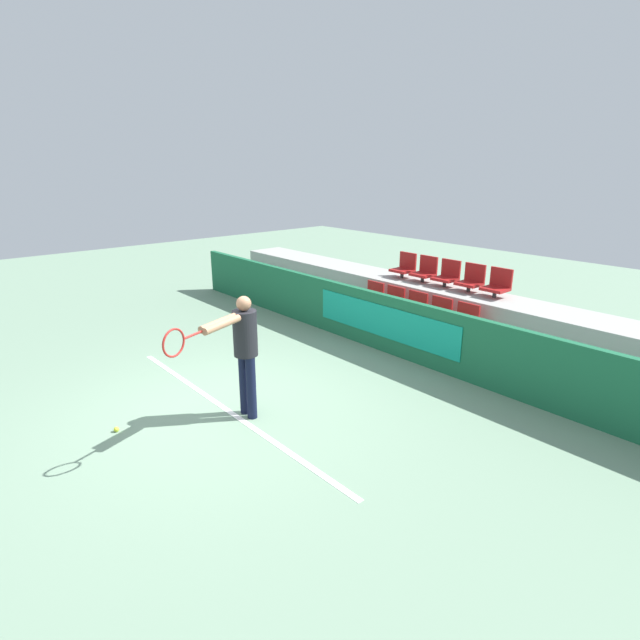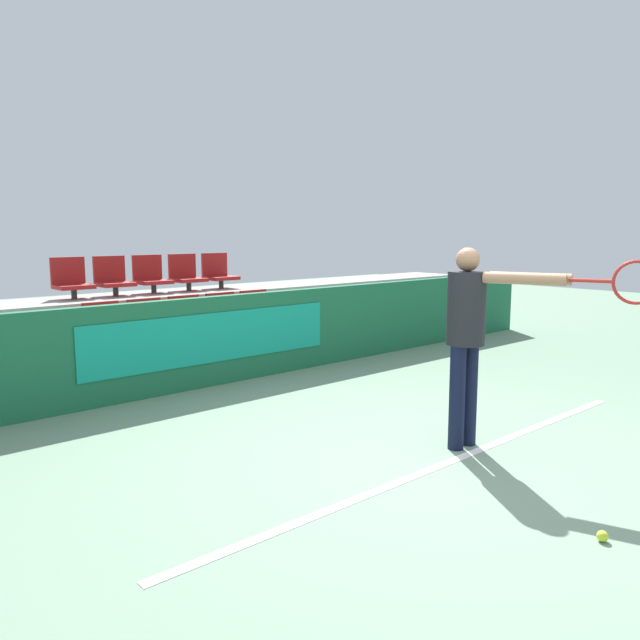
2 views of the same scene
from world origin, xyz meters
TOP-DOWN VIEW (x-y plane):
  - ground_plane at (0.00, 0.00)m, footprint 30.00×30.00m
  - court_baseline at (0.00, 0.08)m, footprint 5.24×0.08m
  - barrier_wall at (-0.00, 3.43)m, footprint 12.42×0.14m
  - bleacher_tier_front at (0.00, 4.00)m, footprint 12.02×0.97m
  - bleacher_tier_middle at (0.00, 4.97)m, footprint 12.02×0.97m
  - stadium_chair_0 at (-1.07, 4.12)m, footprint 0.42×0.39m
  - stadium_chair_1 at (-0.54, 4.12)m, footprint 0.42×0.39m
  - stadium_chair_2 at (0.00, 4.12)m, footprint 0.42×0.39m
  - stadium_chair_3 at (0.54, 4.12)m, footprint 0.42×0.39m
  - stadium_chair_4 at (1.07, 4.12)m, footprint 0.42×0.39m
  - stadium_chair_5 at (-1.07, 5.09)m, footprint 0.42×0.39m
  - stadium_chair_6 at (-0.54, 5.09)m, footprint 0.42×0.39m
  - stadium_chair_7 at (0.00, 5.09)m, footprint 0.42×0.39m
  - stadium_chair_8 at (0.54, 5.09)m, footprint 0.42×0.39m
  - stadium_chair_9 at (1.07, 5.09)m, footprint 0.42×0.39m
  - tennis_player at (0.37, 0.16)m, footprint 0.64×1.46m
  - tennis_ball at (-0.39, -1.28)m, footprint 0.07×0.07m

SIDE VIEW (x-z plane):
  - ground_plane at x=0.00m, z-range 0.00..0.00m
  - court_baseline at x=0.00m, z-range 0.00..0.01m
  - tennis_ball at x=-0.39m, z-range 0.00..0.07m
  - bleacher_tier_front at x=0.00m, z-range 0.00..0.48m
  - bleacher_tier_middle at x=0.00m, z-range 0.00..0.96m
  - barrier_wall at x=0.00m, z-range 0.00..1.05m
  - stadium_chair_0 at x=-1.07m, z-range 0.45..0.96m
  - stadium_chair_1 at x=-0.54m, z-range 0.45..0.96m
  - stadium_chair_2 at x=0.00m, z-range 0.45..0.96m
  - stadium_chair_3 at x=0.54m, z-range 0.45..0.96m
  - stadium_chair_4 at x=1.07m, z-range 0.45..0.96m
  - tennis_player at x=0.37m, z-range 0.20..1.86m
  - stadium_chair_5 at x=-1.07m, z-range 0.93..1.44m
  - stadium_chair_6 at x=-0.54m, z-range 0.93..1.44m
  - stadium_chair_7 at x=0.00m, z-range 0.93..1.44m
  - stadium_chair_8 at x=0.54m, z-range 0.93..1.44m
  - stadium_chair_9 at x=1.07m, z-range 0.93..1.44m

